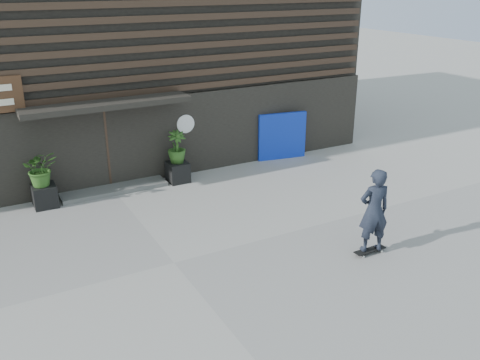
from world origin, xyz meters
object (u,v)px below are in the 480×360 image
planter_pot_right (178,172)px  skateboarder (374,211)px  planter_pot_left (45,196)px  blue_tarp (282,136)px

planter_pot_right → skateboarder: bearing=-71.2°
planter_pot_left → planter_pot_right: 3.80m
planter_pot_right → blue_tarp: bearing=4.4°
planter_pot_right → skateboarder: size_ratio=0.30×
blue_tarp → skateboarder: size_ratio=0.84×
blue_tarp → planter_pot_right: bearing=-166.2°
planter_pot_left → planter_pot_right: same height
planter_pot_left → planter_pot_right: (3.80, 0.00, 0.00)m
planter_pot_left → skateboarder: bearing=-46.1°
blue_tarp → skateboarder: skateboarder is taller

